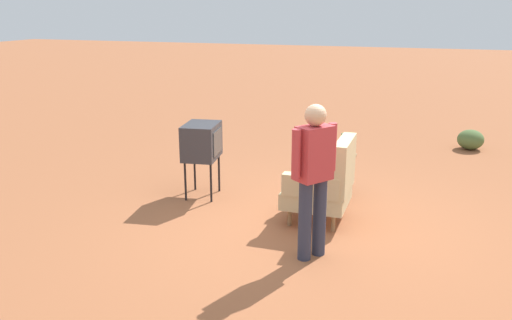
{
  "coord_description": "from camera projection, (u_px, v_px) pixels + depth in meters",
  "views": [
    {
      "loc": [
        5.71,
        1.26,
        2.56
      ],
      "look_at": [
        -0.46,
        -0.83,
        0.65
      ],
      "focal_mm": 36.9,
      "sensor_mm": 36.0,
      "label": 1
    }
  ],
  "objects": [
    {
      "name": "ground_plane",
      "position": [
        309.0,
        229.0,
        6.3
      ],
      "size": [
        60.0,
        60.0,
        0.0
      ],
      "primitive_type": "plane",
      "color": "#A05B38"
    },
    {
      "name": "armchair",
      "position": [
        325.0,
        183.0,
        6.38
      ],
      "size": [
        0.78,
        0.78,
        1.06
      ],
      "color": "#937047",
      "rests_on": "ground"
    },
    {
      "name": "side_table",
      "position": [
        333.0,
        163.0,
        7.19
      ],
      "size": [
        0.56,
        0.56,
        0.59
      ],
      "color": "black",
      "rests_on": "ground"
    },
    {
      "name": "tv_on_stand",
      "position": [
        202.0,
        142.0,
        7.18
      ],
      "size": [
        0.66,
        0.52,
        1.03
      ],
      "color": "black",
      "rests_on": "ground"
    },
    {
      "name": "person_standing",
      "position": [
        314.0,
        172.0,
        5.34
      ],
      "size": [
        0.48,
        0.39,
        1.64
      ],
      "color": "#2D3347",
      "rests_on": "ground"
    },
    {
      "name": "bottle_tall_amber",
      "position": [
        317.0,
        149.0,
        6.97
      ],
      "size": [
        0.07,
        0.07,
        0.3
      ],
      "primitive_type": "cylinder",
      "color": "brown",
      "rests_on": "side_table"
    },
    {
      "name": "soda_can_red",
      "position": [
        325.0,
        152.0,
        7.16
      ],
      "size": [
        0.07,
        0.07,
        0.12
      ],
      "primitive_type": "cylinder",
      "color": "red",
      "rests_on": "side_table"
    },
    {
      "name": "bottle_short_clear",
      "position": [
        333.0,
        146.0,
        7.35
      ],
      "size": [
        0.06,
        0.06,
        0.2
      ],
      "primitive_type": "cylinder",
      "color": "silver",
      "rests_on": "side_table"
    },
    {
      "name": "bottle_wine_green",
      "position": [
        343.0,
        145.0,
        7.15
      ],
      "size": [
        0.07,
        0.07,
        0.32
      ],
      "primitive_type": "cylinder",
      "color": "#1E5623",
      "rests_on": "side_table"
    },
    {
      "name": "flower_vase",
      "position": [
        320.0,
        141.0,
        7.39
      ],
      "size": [
        0.14,
        0.1,
        0.27
      ],
      "color": "silver",
      "rests_on": "side_table"
    },
    {
      "name": "shrub_mid",
      "position": [
        471.0,
        140.0,
        9.76
      ],
      "size": [
        0.48,
        0.48,
        0.37
      ],
      "primitive_type": "ellipsoid",
      "color": "#516B38",
      "rests_on": "ground"
    }
  ]
}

